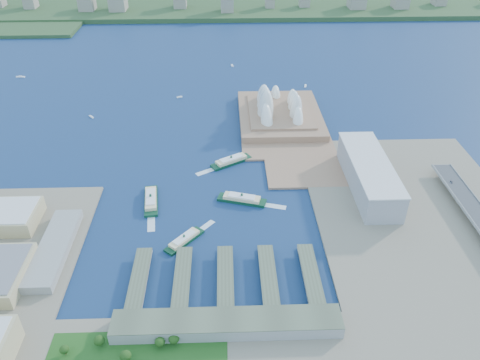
{
  "coord_description": "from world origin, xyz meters",
  "views": [
    {
      "loc": [
        17.11,
        -403.76,
        339.42
      ],
      "look_at": [
        33.59,
        77.14,
        18.0
      ],
      "focal_mm": 35.0,
      "sensor_mm": 36.0,
      "label": 1
    }
  ],
  "objects_px": {
    "toaster_building": "(369,175)",
    "ferry_d": "(242,197)",
    "opera_house": "(281,101)",
    "ferry_c": "(184,238)",
    "car_c": "(451,182)",
    "ferry_b": "(231,159)",
    "ferry_a": "(151,198)"
  },
  "relations": [
    {
      "from": "opera_house",
      "to": "ferry_a",
      "type": "distance_m",
      "value": 286.49
    },
    {
      "from": "opera_house",
      "to": "toaster_building",
      "type": "relative_size",
      "value": 1.16
    },
    {
      "from": "ferry_a",
      "to": "ferry_c",
      "type": "relative_size",
      "value": 1.21
    },
    {
      "from": "toaster_building",
      "to": "car_c",
      "type": "bearing_deg",
      "value": -7.1
    },
    {
      "from": "ferry_b",
      "to": "ferry_c",
      "type": "distance_m",
      "value": 171.12
    },
    {
      "from": "toaster_building",
      "to": "ferry_d",
      "type": "height_order",
      "value": "toaster_building"
    },
    {
      "from": "ferry_c",
      "to": "ferry_d",
      "type": "relative_size",
      "value": 0.85
    },
    {
      "from": "toaster_building",
      "to": "ferry_d",
      "type": "xyz_separation_m",
      "value": [
        -159.92,
        -22.79,
        -14.89
      ]
    },
    {
      "from": "opera_house",
      "to": "ferry_b",
      "type": "xyz_separation_m",
      "value": [
        -81.09,
        -133.05,
        -26.4
      ]
    },
    {
      "from": "toaster_building",
      "to": "car_c",
      "type": "height_order",
      "value": "toaster_building"
    },
    {
      "from": "ferry_a",
      "to": "ferry_d",
      "type": "xyz_separation_m",
      "value": [
        110.69,
        -1.95,
        -0.18
      ]
    },
    {
      "from": "toaster_building",
      "to": "ferry_b",
      "type": "distance_m",
      "value": 184.33
    },
    {
      "from": "ferry_c",
      "to": "car_c",
      "type": "height_order",
      "value": "car_c"
    },
    {
      "from": "toaster_building",
      "to": "car_c",
      "type": "distance_m",
      "value": 101.9
    },
    {
      "from": "opera_house",
      "to": "toaster_building",
      "type": "xyz_separation_m",
      "value": [
        90.0,
        -200.0,
        -11.5
      ]
    },
    {
      "from": "ferry_b",
      "to": "car_c",
      "type": "xyz_separation_m",
      "value": [
        272.09,
        -79.53,
        9.95
      ]
    },
    {
      "from": "toaster_building",
      "to": "ferry_d",
      "type": "distance_m",
      "value": 162.22
    },
    {
      "from": "ferry_d",
      "to": "car_c",
      "type": "height_order",
      "value": "car_c"
    },
    {
      "from": "ferry_d",
      "to": "car_c",
      "type": "relative_size",
      "value": 12.31
    },
    {
      "from": "ferry_d",
      "to": "toaster_building",
      "type": "bearing_deg",
      "value": -65.57
    },
    {
      "from": "ferry_d",
      "to": "opera_house",
      "type": "bearing_deg",
      "value": -1.1
    },
    {
      "from": "opera_house",
      "to": "ferry_c",
      "type": "relative_size",
      "value": 3.55
    },
    {
      "from": "ferry_a",
      "to": "toaster_building",
      "type": "bearing_deg",
      "value": -2.52
    },
    {
      "from": "ferry_a",
      "to": "ferry_d",
      "type": "distance_m",
      "value": 110.7
    },
    {
      "from": "opera_house",
      "to": "ferry_c",
      "type": "xyz_separation_m",
      "value": [
        -135.29,
        -295.36,
        -27.2
      ]
    },
    {
      "from": "opera_house",
      "to": "toaster_building",
      "type": "height_order",
      "value": "opera_house"
    },
    {
      "from": "ferry_d",
      "to": "car_c",
      "type": "bearing_deg",
      "value": -71.44
    },
    {
      "from": "opera_house",
      "to": "car_c",
      "type": "height_order",
      "value": "opera_house"
    },
    {
      "from": "toaster_building",
      "to": "ferry_d",
      "type": "relative_size",
      "value": 2.61
    },
    {
      "from": "ferry_b",
      "to": "ferry_c",
      "type": "xyz_separation_m",
      "value": [
        -54.19,
        -162.31,
        -0.81
      ]
    },
    {
      "from": "ferry_a",
      "to": "ferry_d",
      "type": "bearing_deg",
      "value": -7.93
    },
    {
      "from": "ferry_c",
      "to": "ferry_a",
      "type": "bearing_deg",
      "value": -17.74
    }
  ]
}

